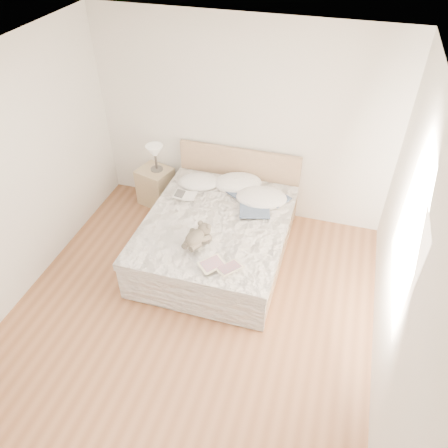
{
  "coord_description": "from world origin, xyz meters",
  "views": [
    {
      "loc": [
        1.27,
        -2.82,
        3.96
      ],
      "look_at": [
        0.12,
        1.05,
        0.62
      ],
      "focal_mm": 35.0,
      "sensor_mm": 36.0,
      "label": 1
    }
  ],
  "objects_px": {
    "table_lamp": "(155,153)",
    "nightstand": "(156,186)",
    "childrens_book": "(221,266)",
    "teddy_bear": "(195,243)",
    "photo_book": "(185,196)",
    "bed": "(218,234)"
  },
  "relations": [
    {
      "from": "photo_book",
      "to": "teddy_bear",
      "type": "bearing_deg",
      "value": -65.44
    },
    {
      "from": "table_lamp",
      "to": "photo_book",
      "type": "height_order",
      "value": "table_lamp"
    },
    {
      "from": "bed",
      "to": "nightstand",
      "type": "height_order",
      "value": "bed"
    },
    {
      "from": "nightstand",
      "to": "table_lamp",
      "type": "relative_size",
      "value": 1.44
    },
    {
      "from": "table_lamp",
      "to": "teddy_bear",
      "type": "distance_m",
      "value": 1.8
    },
    {
      "from": "bed",
      "to": "teddy_bear",
      "type": "height_order",
      "value": "bed"
    },
    {
      "from": "childrens_book",
      "to": "teddy_bear",
      "type": "distance_m",
      "value": 0.46
    },
    {
      "from": "childrens_book",
      "to": "bed",
      "type": "bearing_deg",
      "value": 148.58
    },
    {
      "from": "bed",
      "to": "table_lamp",
      "type": "relative_size",
      "value": 5.53
    },
    {
      "from": "nightstand",
      "to": "teddy_bear",
      "type": "height_order",
      "value": "teddy_bear"
    },
    {
      "from": "table_lamp",
      "to": "teddy_bear",
      "type": "relative_size",
      "value": 1.08
    },
    {
      "from": "table_lamp",
      "to": "nightstand",
      "type": "bearing_deg",
      "value": -153.87
    },
    {
      "from": "photo_book",
      "to": "teddy_bear",
      "type": "height_order",
      "value": "teddy_bear"
    },
    {
      "from": "childrens_book",
      "to": "teddy_bear",
      "type": "relative_size",
      "value": 1.12
    },
    {
      "from": "nightstand",
      "to": "childrens_book",
      "type": "distance_m",
      "value": 2.27
    },
    {
      "from": "table_lamp",
      "to": "childrens_book",
      "type": "bearing_deg",
      "value": -48.78
    },
    {
      "from": "table_lamp",
      "to": "teddy_bear",
      "type": "bearing_deg",
      "value": -52.5
    },
    {
      "from": "bed",
      "to": "photo_book",
      "type": "bearing_deg",
      "value": 153.64
    },
    {
      "from": "childrens_book",
      "to": "table_lamp",
      "type": "bearing_deg",
      "value": 170.77
    },
    {
      "from": "bed",
      "to": "photo_book",
      "type": "height_order",
      "value": "bed"
    },
    {
      "from": "bed",
      "to": "teddy_bear",
      "type": "relative_size",
      "value": 5.98
    },
    {
      "from": "table_lamp",
      "to": "photo_book",
      "type": "relative_size",
      "value": 1.28
    }
  ]
}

